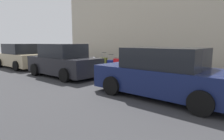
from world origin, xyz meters
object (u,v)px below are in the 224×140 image
Objects in this scene: suitcase_teal_2 at (150,70)px; suitcase_silver_4 at (133,67)px; parked_car_charcoal_1 at (63,61)px; suitcase_olive_1 at (161,71)px; suitcase_red_6 at (117,65)px; suitcase_olive_8 at (104,64)px; suitcase_black_3 at (141,70)px; suitcase_maroon_5 at (124,68)px; parked_car_beige_2 at (21,57)px; parking_meter at (205,62)px; fire_hydrant at (94,63)px; suitcase_navy_7 at (111,66)px; parked_car_navy_0 at (164,74)px; bollard_post at (84,61)px; suitcase_navy_0 at (174,71)px.

suitcase_silver_4 is at bearing -2.66° from suitcase_teal_2.
suitcase_teal_2 is 4.50m from parked_car_charcoal_1.
suitcase_olive_1 is 0.58m from suitcase_teal_2.
suitcase_olive_8 reaches higher than suitcase_red_6.
suitcase_black_3 is (0.55, 0.02, -0.04)m from suitcase_teal_2.
parked_car_charcoal_1 is at bearing 39.88° from suitcase_silver_4.
suitcase_maroon_5 is 1.04× the size of suitcase_red_6.
parked_car_charcoal_1 is 0.97× the size of parked_car_beige_2.
suitcase_silver_4 is at bearing 3.95° from parking_meter.
suitcase_silver_4 is 0.23× the size of parked_car_charcoal_1.
suitcase_olive_8 is 0.95m from fire_hydrant.
suitcase_olive_1 reaches higher than suitcase_black_3.
suitcase_navy_7 is 0.22× the size of parked_car_beige_2.
suitcase_olive_1 is at bearing 179.22° from suitcase_teal_2.
parking_meter reaches higher than suitcase_navy_7.
parked_car_navy_0 is (-1.82, 2.29, 0.32)m from suitcase_teal_2.
suitcase_silver_4 is 2.00m from suitcase_olive_8.
suitcase_teal_2 is 1.59m from suitcase_maroon_5.
fire_hydrant is 0.17× the size of parked_car_beige_2.
parked_car_navy_0 reaches higher than bollard_post.
parked_car_navy_0 reaches higher than suitcase_navy_0.
suitcase_olive_8 reaches higher than suitcase_teal_2.
parked_car_charcoal_1 is (-0.14, 2.32, 0.26)m from fire_hydrant.
suitcase_maroon_5 is 0.79× the size of suitcase_olive_8.
suitcase_silver_4 is at bearing -179.68° from fire_hydrant.
suitcase_olive_8 reaches higher than suitcase_olive_1.
suitcase_red_6 is (0.51, -0.01, 0.11)m from suitcase_maroon_5.
suitcase_teal_2 is 0.70× the size of parking_meter.
fire_hydrant is 0.74m from bollard_post.
suitcase_olive_1 is 0.21× the size of parked_car_navy_0.
suitcase_maroon_5 is (2.72, 0.14, -0.12)m from suitcase_navy_0.
bollard_post is 2.35m from parked_car_charcoal_1.
suitcase_navy_0 is at bearing -154.40° from parked_car_charcoal_1.
suitcase_olive_8 is at bearing 175.69° from fire_hydrant.
suitcase_red_6 is 2.89m from parked_car_charcoal_1.
parked_car_beige_2 is at bearing 27.31° from bollard_post.
parked_car_navy_0 reaches higher than suitcase_olive_8.
suitcase_red_6 is 0.18× the size of parked_car_beige_2.
suitcase_olive_1 is 9.79m from parked_car_beige_2.
suitcase_red_6 is 0.17× the size of parked_car_navy_0.
suitcase_olive_1 is 2.61m from parked_car_navy_0.
suitcase_navy_7 is (2.57, -0.02, 0.03)m from suitcase_teal_2.
suitcase_navy_7 is 0.92× the size of suitcase_olive_8.
suitcase_teal_2 is 0.21× the size of parked_car_charcoal_1.
suitcase_teal_2 is at bearing -178.59° from bollard_post.
suitcase_maroon_5 is at bearing 2.92° from suitcase_navy_0.
suitcase_navy_0 reaches higher than suitcase_maroon_5.
suitcase_olive_1 is at bearing -61.39° from parked_car_navy_0.
suitcase_maroon_5 is at bearing -178.56° from bollard_post.
suitcase_black_3 is 2.51m from suitcase_olive_8.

